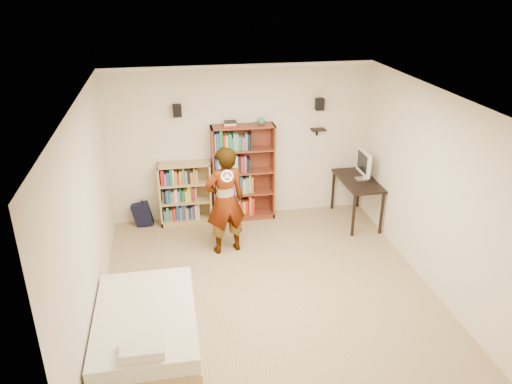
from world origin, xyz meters
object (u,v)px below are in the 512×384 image
low_bookshelf (185,193)px  person (225,201)px  computer_desk (356,200)px  tall_bookshelf (243,173)px  daybed (146,323)px

low_bookshelf → person: size_ratio=0.64×
computer_desk → tall_bookshelf: bearing=166.3°
tall_bookshelf → daybed: 3.53m
computer_desk → person: bearing=-165.2°
tall_bookshelf → low_bookshelf: 1.07m
tall_bookshelf → person: bearing=-112.3°
low_bookshelf → daybed: size_ratio=0.61×
person → computer_desk: bearing=-177.5°
computer_desk → daybed: (-3.58, -2.59, -0.12)m
daybed → person: (1.20, 1.96, 0.60)m
computer_desk → person: 2.51m
low_bookshelf → computer_desk: size_ratio=0.96×
daybed → low_bookshelf: bearing=78.4°
tall_bookshelf → computer_desk: (1.93, -0.47, -0.46)m
computer_desk → person: size_ratio=0.67×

